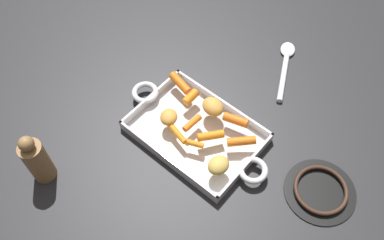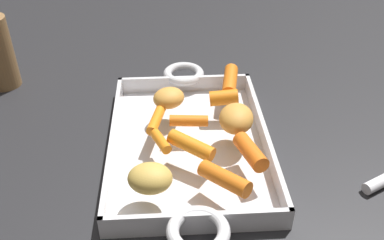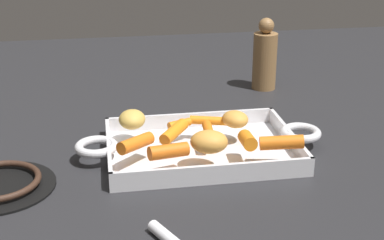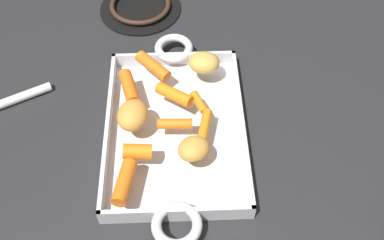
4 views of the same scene
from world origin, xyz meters
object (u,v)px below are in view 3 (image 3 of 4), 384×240
at_px(baby_carrot_long, 136,143).
at_px(roasting_dish, 201,148).
at_px(potato_near_roast, 235,119).
at_px(baby_carrot_southwest, 180,124).
at_px(baby_carrot_southeast, 248,140).
at_px(pepper_mill, 265,58).
at_px(potato_golden_small, 132,119).
at_px(baby_carrot_short, 209,121).
at_px(baby_carrot_center_left, 209,131).
at_px(baby_carrot_northeast, 282,143).
at_px(potato_whole, 207,142).
at_px(baby_carrot_center_right, 169,151).
at_px(baby_carrot_northwest, 174,133).

bearing_deg(baby_carrot_long, roasting_dish, 17.68).
bearing_deg(potato_near_roast, baby_carrot_southwest, 172.49).
relative_size(baby_carrot_southeast, pepper_mill, 0.27).
bearing_deg(roasting_dish, potato_golden_small, 154.93).
bearing_deg(baby_carrot_short, roasting_dish, -115.84).
bearing_deg(baby_carrot_southwest, baby_carrot_center_left, -43.97).
bearing_deg(potato_near_roast, baby_carrot_northeast, -62.94).
relative_size(roasting_dish, baby_carrot_northeast, 6.11).
bearing_deg(potato_golden_small, baby_carrot_short, -3.01).
xyz_separation_m(roasting_dish, baby_carrot_center_left, (0.01, -0.00, 0.03)).
distance_m(baby_carrot_long, potato_whole, 0.12).
relative_size(baby_carrot_long, potato_near_roast, 1.41).
height_order(baby_carrot_southwest, potato_whole, potato_whole).
bearing_deg(baby_carrot_center_left, baby_carrot_northeast, -34.42).
bearing_deg(baby_carrot_center_left, potato_golden_small, 156.36).
relative_size(baby_carrot_center_right, baby_carrot_northwest, 0.97).
relative_size(baby_carrot_short, potato_golden_small, 1.26).
relative_size(baby_carrot_center_right, baby_carrot_northeast, 0.91).
xyz_separation_m(baby_carrot_center_right, baby_carrot_center_left, (0.08, 0.08, -0.00)).
bearing_deg(potato_whole, roasting_dish, 87.08).
bearing_deg(baby_carrot_southeast, potato_near_roast, 90.03).
relative_size(baby_carrot_southwest, baby_carrot_southeast, 0.98).
relative_size(baby_carrot_center_left, baby_carrot_northwest, 0.84).
relative_size(baby_carrot_short, baby_carrot_northeast, 0.97).
distance_m(baby_carrot_center_left, potato_near_roast, 0.06).
bearing_deg(potato_near_roast, baby_carrot_center_left, -150.87).
height_order(baby_carrot_long, potato_whole, potato_whole).
distance_m(baby_carrot_center_right, pepper_mill, 0.49).
distance_m(potato_golden_small, pepper_mill, 0.42).
height_order(baby_carrot_southwest, baby_carrot_short, baby_carrot_short).
relative_size(baby_carrot_center_right, baby_carrot_center_left, 1.15).
relative_size(potato_near_roast, potato_whole, 0.82).
bearing_deg(baby_carrot_long, baby_carrot_northeast, -9.24).
bearing_deg(baby_carrot_southeast, baby_carrot_long, 173.40).
xyz_separation_m(baby_carrot_southwest, potato_near_roast, (0.10, -0.01, 0.01)).
bearing_deg(baby_carrot_northwest, baby_carrot_center_right, -104.71).
relative_size(baby_carrot_center_left, baby_carrot_southeast, 1.28).
bearing_deg(baby_carrot_center_right, baby_carrot_southwest, 73.62).
bearing_deg(potato_whole, baby_carrot_southwest, 104.81).
bearing_deg(baby_carrot_southwest, baby_carrot_southeast, -45.11).
distance_m(baby_carrot_northwest, potato_whole, 0.08).
distance_m(roasting_dish, pepper_mill, 0.39).
bearing_deg(baby_carrot_center_left, baby_carrot_long, -164.76).
bearing_deg(roasting_dish, baby_carrot_short, 64.16).
relative_size(baby_carrot_southeast, potato_golden_small, 0.80).
bearing_deg(potato_near_roast, roasting_dish, -157.06).
height_order(baby_carrot_short, baby_carrot_northeast, baby_carrot_northeast).
bearing_deg(baby_carrot_northeast, baby_carrot_long, 170.76).
bearing_deg(baby_carrot_northeast, baby_carrot_southeast, 162.01).
distance_m(potato_near_roast, pepper_mill, 0.33).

